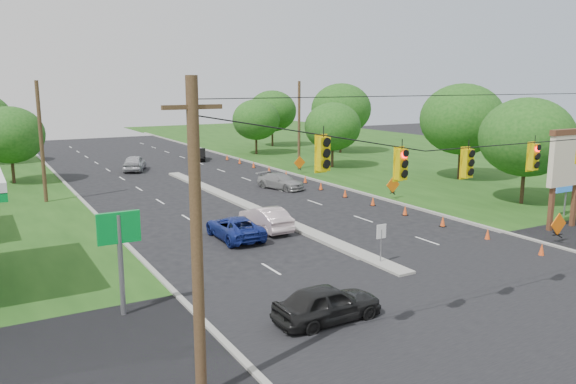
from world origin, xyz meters
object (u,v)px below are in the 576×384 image
pylon_sign (567,164)px  white_sedan (265,218)px  blue_pickup (235,227)px  black_sedan (327,303)px

pylon_sign → white_sedan: bearing=152.3°
pylon_sign → blue_pickup: bearing=157.6°
pylon_sign → black_sedan: bearing=-167.5°
pylon_sign → white_sedan: pylon_sign is taller
black_sedan → blue_pickup: bearing=-9.1°
pylon_sign → white_sedan: 18.58m
black_sedan → white_sedan: size_ratio=0.96×
black_sedan → white_sedan: (4.09, 12.99, 0.01)m
black_sedan → blue_pickup: size_ratio=0.90×
white_sedan → black_sedan: bearing=71.3°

